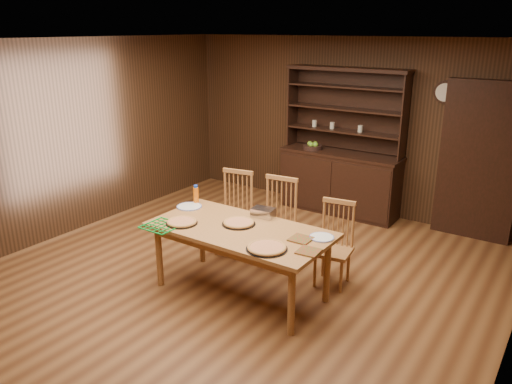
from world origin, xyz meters
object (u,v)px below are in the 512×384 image
Objects in this scene: china_hutch at (340,174)px; juice_bottle at (196,195)px; dining_table at (240,235)px; chair_left at (235,209)px; chair_right at (335,240)px; chair_center at (278,218)px.

china_hutch reaches higher than juice_bottle.
chair_left is at bearing 129.41° from dining_table.
chair_right is (1.40, -0.05, -0.05)m from chair_left.
chair_left is 1.10× the size of chair_right.
chair_right is at bearing 48.01° from dining_table.
china_hutch is 2.08× the size of chair_left.
chair_right is 1.69m from juice_bottle.
dining_table is at bearing -60.92° from chair_left.
juice_bottle reaches higher than dining_table.
chair_center is (0.13, -2.00, -0.04)m from china_hutch.
china_hutch is 1.15× the size of dining_table.
chair_left is 0.99× the size of chair_center.
chair_right is 4.22× the size of juice_bottle.
juice_bottle is at bearing -172.03° from chair_right.
china_hutch is 2.89m from dining_table.
dining_table is 0.89m from chair_center.
chair_left reaches higher than dining_table.
chair_center is 0.80m from chair_right.
china_hutch is 2.01m from chair_center.
chair_center is at bearing 95.45° from dining_table.
chair_center reaches higher than chair_left.
chair_center is at bearing -6.90° from chair_left.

